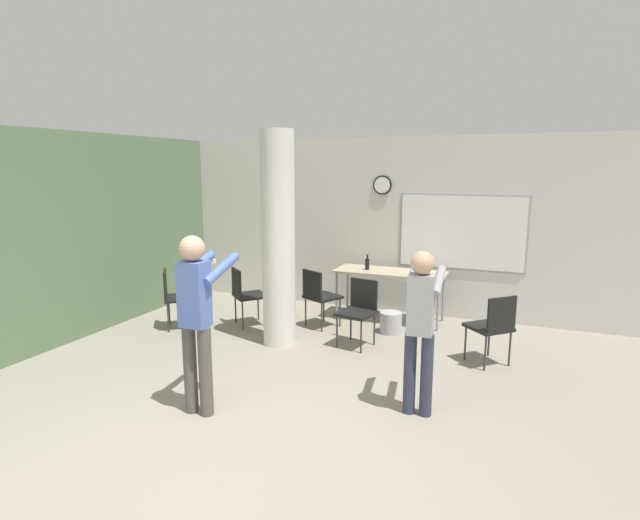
{
  "coord_description": "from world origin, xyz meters",
  "views": [
    {
      "loc": [
        2.1,
        -2.78,
        2.33
      ],
      "look_at": [
        0.0,
        2.36,
        1.29
      ],
      "focal_mm": 28.0,
      "sensor_mm": 36.0,
      "label": 1
    }
  ],
  "objects_px": {
    "bottle_on_table": "(367,264)",
    "person_playing_side": "(421,320)",
    "folding_table": "(390,275)",
    "chair_table_front": "(359,308)",
    "chair_table_left": "(319,294)",
    "person_playing_front": "(197,311)",
    "chair_near_pillar": "(245,292)",
    "chair_mid_room": "(493,324)",
    "chair_by_left_wall": "(175,294)"
  },
  "relations": [
    {
      "from": "chair_table_left",
      "to": "person_playing_front",
      "type": "height_order",
      "value": "person_playing_front"
    },
    {
      "from": "folding_table",
      "to": "chair_by_left_wall",
      "type": "distance_m",
      "value": 3.21
    },
    {
      "from": "person_playing_front",
      "to": "person_playing_side",
      "type": "xyz_separation_m",
      "value": [
        1.94,
        0.77,
        -0.08
      ]
    },
    {
      "from": "chair_near_pillar",
      "to": "chair_by_left_wall",
      "type": "bearing_deg",
      "value": -151.24
    },
    {
      "from": "folding_table",
      "to": "bottle_on_table",
      "type": "xyz_separation_m",
      "value": [
        -0.36,
        -0.03,
        0.15
      ]
    },
    {
      "from": "folding_table",
      "to": "chair_near_pillar",
      "type": "bearing_deg",
      "value": -151.03
    },
    {
      "from": "chair_near_pillar",
      "to": "chair_mid_room",
      "type": "relative_size",
      "value": 1.0
    },
    {
      "from": "bottle_on_table",
      "to": "chair_near_pillar",
      "type": "bearing_deg",
      "value": -146.58
    },
    {
      "from": "chair_table_left",
      "to": "person_playing_front",
      "type": "xyz_separation_m",
      "value": [
        -0.07,
        -2.83,
        0.5
      ]
    },
    {
      "from": "bottle_on_table",
      "to": "chair_mid_room",
      "type": "relative_size",
      "value": 0.27
    },
    {
      "from": "chair_by_left_wall",
      "to": "person_playing_front",
      "type": "relative_size",
      "value": 0.5
    },
    {
      "from": "chair_table_left",
      "to": "person_playing_side",
      "type": "relative_size",
      "value": 0.55
    },
    {
      "from": "chair_table_front",
      "to": "person_playing_front",
      "type": "relative_size",
      "value": 0.5
    },
    {
      "from": "chair_mid_room",
      "to": "chair_by_left_wall",
      "type": "bearing_deg",
      "value": -176.62
    },
    {
      "from": "chair_near_pillar",
      "to": "chair_table_front",
      "type": "distance_m",
      "value": 1.81
    },
    {
      "from": "folding_table",
      "to": "chair_table_front",
      "type": "relative_size",
      "value": 1.91
    },
    {
      "from": "chair_near_pillar",
      "to": "folding_table",
      "type": "bearing_deg",
      "value": 28.97
    },
    {
      "from": "chair_by_left_wall",
      "to": "chair_table_left",
      "type": "bearing_deg",
      "value": 22.92
    },
    {
      "from": "chair_table_front",
      "to": "chair_by_left_wall",
      "type": "height_order",
      "value": "same"
    },
    {
      "from": "folding_table",
      "to": "person_playing_side",
      "type": "xyz_separation_m",
      "value": [
        0.99,
        -2.79,
        0.21
      ]
    },
    {
      "from": "chair_mid_room",
      "to": "person_playing_front",
      "type": "xyz_separation_m",
      "value": [
        -2.52,
        -2.27,
        0.5
      ]
    },
    {
      "from": "folding_table",
      "to": "chair_mid_room",
      "type": "height_order",
      "value": "chair_mid_room"
    },
    {
      "from": "bottle_on_table",
      "to": "person_playing_side",
      "type": "relative_size",
      "value": 0.15
    },
    {
      "from": "chair_table_front",
      "to": "bottle_on_table",
      "type": "bearing_deg",
      "value": 101.87
    },
    {
      "from": "bottle_on_table",
      "to": "chair_near_pillar",
      "type": "height_order",
      "value": "bottle_on_table"
    },
    {
      "from": "folding_table",
      "to": "chair_by_left_wall",
      "type": "xyz_separation_m",
      "value": [
        -2.8,
        -1.55,
        -0.21
      ]
    },
    {
      "from": "person_playing_side",
      "to": "chair_mid_room",
      "type": "bearing_deg",
      "value": 68.92
    },
    {
      "from": "chair_table_front",
      "to": "person_playing_side",
      "type": "distance_m",
      "value": 1.97
    },
    {
      "from": "person_playing_front",
      "to": "chair_by_left_wall",
      "type": "bearing_deg",
      "value": 132.72
    },
    {
      "from": "folding_table",
      "to": "person_playing_front",
      "type": "relative_size",
      "value": 0.97
    },
    {
      "from": "chair_near_pillar",
      "to": "chair_table_front",
      "type": "bearing_deg",
      "value": -4.98
    },
    {
      "from": "folding_table",
      "to": "chair_table_left",
      "type": "relative_size",
      "value": 1.91
    },
    {
      "from": "chair_mid_room",
      "to": "person_playing_side",
      "type": "bearing_deg",
      "value": -111.08
    },
    {
      "from": "chair_by_left_wall",
      "to": "person_playing_front",
      "type": "height_order",
      "value": "person_playing_front"
    },
    {
      "from": "bottle_on_table",
      "to": "person_playing_side",
      "type": "height_order",
      "value": "person_playing_side"
    },
    {
      "from": "folding_table",
      "to": "chair_table_front",
      "type": "xyz_separation_m",
      "value": [
        -0.11,
        -1.22,
        -0.21
      ]
    },
    {
      "from": "chair_table_front",
      "to": "folding_table",
      "type": "bearing_deg",
      "value": 84.91
    },
    {
      "from": "chair_table_front",
      "to": "person_playing_front",
      "type": "xyz_separation_m",
      "value": [
        -0.84,
        -2.34,
        0.5
      ]
    },
    {
      "from": "chair_by_left_wall",
      "to": "folding_table",
      "type": "bearing_deg",
      "value": 28.9
    },
    {
      "from": "person_playing_front",
      "to": "person_playing_side",
      "type": "bearing_deg",
      "value": 21.7
    },
    {
      "from": "bottle_on_table",
      "to": "chair_table_left",
      "type": "xyz_separation_m",
      "value": [
        -0.51,
        -0.7,
        -0.36
      ]
    },
    {
      "from": "chair_table_left",
      "to": "chair_near_pillar",
      "type": "bearing_deg",
      "value": -162.5
    },
    {
      "from": "person_playing_side",
      "to": "person_playing_front",
      "type": "bearing_deg",
      "value": -158.3
    },
    {
      "from": "chair_near_pillar",
      "to": "person_playing_front",
      "type": "bearing_deg",
      "value": -68.8
    },
    {
      "from": "person_playing_side",
      "to": "chair_table_front",
      "type": "bearing_deg",
      "value": 125.02
    },
    {
      "from": "folding_table",
      "to": "chair_table_front",
      "type": "height_order",
      "value": "chair_table_front"
    },
    {
      "from": "bottle_on_table",
      "to": "person_playing_side",
      "type": "distance_m",
      "value": 3.07
    },
    {
      "from": "person_playing_side",
      "to": "folding_table",
      "type": "bearing_deg",
      "value": 109.59
    },
    {
      "from": "chair_mid_room",
      "to": "chair_by_left_wall",
      "type": "relative_size",
      "value": 1.0
    },
    {
      "from": "folding_table",
      "to": "chair_table_front",
      "type": "distance_m",
      "value": 1.24
    }
  ]
}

